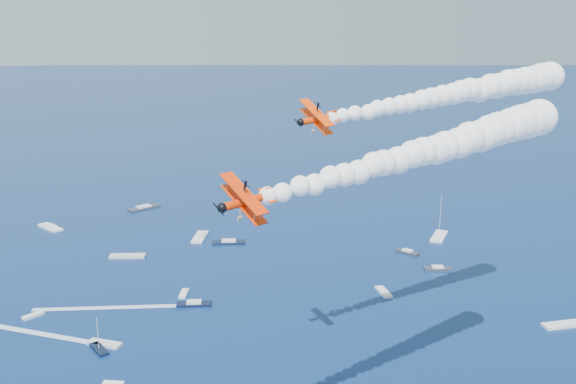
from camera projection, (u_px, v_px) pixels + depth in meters
name	position (u px, v px, depth m)	size (l,w,h in m)	color
biplane_lead	(318.00, 119.00, 117.55)	(8.13, 9.11, 5.49)	#FF3F05
biplane_trail	(246.00, 201.00, 83.31)	(7.84, 8.79, 5.30)	#F13105
smoke_trail_lead	(452.00, 94.00, 132.56)	(62.07, 19.41, 11.21)	white
smoke_trail_trail	(423.00, 152.00, 100.71)	(60.59, 24.59, 11.21)	white
spectator_boats	(169.00, 274.00, 201.48)	(191.30, 157.86, 0.70)	black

